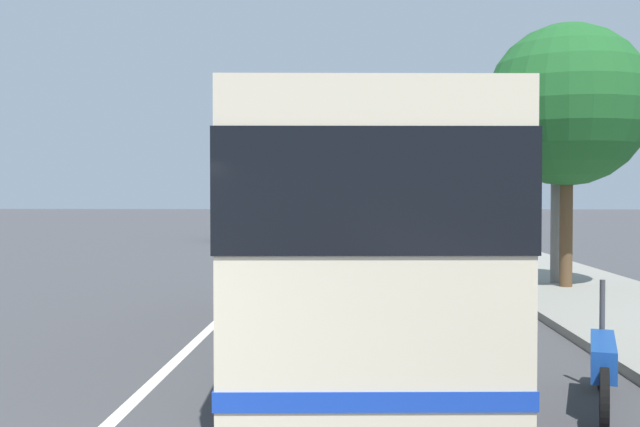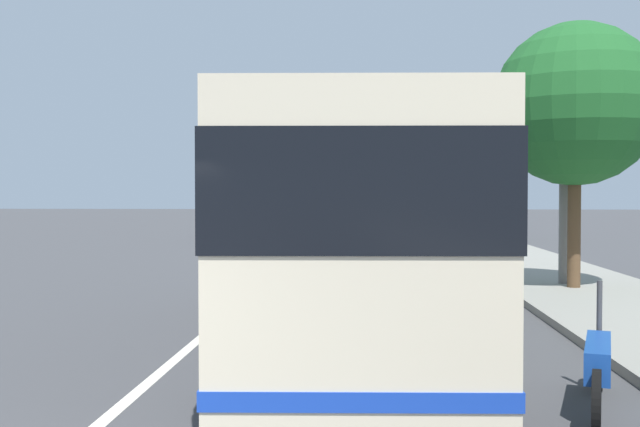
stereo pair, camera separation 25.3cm
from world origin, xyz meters
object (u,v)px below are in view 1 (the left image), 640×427
car_far_distant (283,215)px  coach_bus (346,222)px  roadside_tree_far_block (443,148)px  roadside_tree_mid_block (567,106)px  utility_pole (556,161)px  car_behind_bus (342,222)px  motorcycle_far_end (603,364)px  car_oncoming (279,219)px  car_side_street (240,225)px

car_far_distant → coach_bus: bearing=3.9°
roadside_tree_far_block → roadside_tree_mid_block: bearing=-179.3°
coach_bus → utility_pole: size_ratio=1.69×
car_behind_bus → car_far_distant: (16.01, 4.75, -0.05)m
car_behind_bus → roadside_tree_far_block: bearing=-121.1°
roadside_tree_mid_block → roadside_tree_far_block: bearing=0.7°
coach_bus → motorcycle_far_end: size_ratio=4.52×
coach_bus → car_behind_bus: 29.18m
roadside_tree_far_block → car_oncoming: bearing=43.3°
motorcycle_far_end → roadside_tree_far_block: roadside_tree_far_block is taller
car_side_street → car_oncoming: 10.80m
coach_bus → car_side_street: bearing=9.2°
coach_bus → roadside_tree_far_block: bearing=-13.1°
car_side_street → coach_bus: bearing=8.5°
roadside_tree_mid_block → car_far_distant: bearing=14.4°
motorcycle_far_end → car_far_distant: bearing=27.1°
motorcycle_far_end → roadside_tree_far_block: (29.08, -2.01, 4.07)m
car_behind_bus → car_far_distant: 16.70m
car_far_distant → roadside_tree_mid_block: 40.58m
car_far_distant → utility_pole: utility_pole is taller
motorcycle_far_end → car_side_street: car_side_street is taller
roadside_tree_mid_block → roadside_tree_far_block: 20.02m
car_behind_bus → roadside_tree_far_block: (-3.13, -5.04, 3.83)m
car_behind_bus → car_oncoming: (6.60, 4.12, -0.03)m
car_side_street → car_oncoming: (10.77, -0.86, -0.07)m
coach_bus → car_far_distant: coach_bus is taller
motorcycle_far_end → car_behind_bus: (32.21, 3.03, 0.25)m
motorcycle_far_end → utility_pole: 10.33m
car_side_street → car_behind_bus: car_side_street is taller
car_side_street → roadside_tree_far_block: bearing=92.3°
coach_bus → car_oncoming: bearing=4.2°
coach_bus → utility_pole: 8.39m
car_far_distant → roadside_tree_far_block: (-19.14, -9.79, 3.88)m
coach_bus → car_side_street: 25.58m
car_behind_bus → roadside_tree_mid_block: size_ratio=0.72×
coach_bus → car_behind_bus: bearing=-2.2°
car_far_distant → motorcycle_far_end: bearing=6.6°
coach_bus → utility_pole: (6.71, -4.89, 1.19)m
utility_pole → car_behind_bus: bearing=13.2°
coach_bus → roadside_tree_far_block: roadside_tree_far_block is taller
motorcycle_far_end → utility_pole: (9.76, -2.23, 2.53)m
car_far_distant → car_behind_bus: bearing=14.0°
car_side_street → utility_pole: (-18.28, -10.24, 2.25)m
coach_bus → roadside_tree_mid_block: 8.14m
car_oncoming → roadside_tree_far_block: (-9.73, -9.16, 3.86)m
roadside_tree_far_block → car_side_street: bearing=95.9°
car_oncoming → roadside_tree_far_block: 13.91m
car_behind_bus → car_oncoming: car_behind_bus is taller
motorcycle_far_end → car_oncoming: (38.81, 7.15, 0.21)m
car_behind_bus → utility_pole: (-22.45, -5.26, 2.29)m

